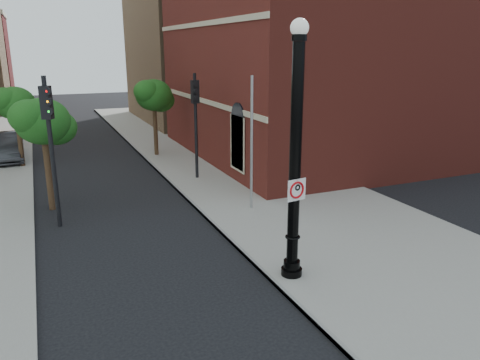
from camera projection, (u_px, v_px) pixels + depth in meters
name	position (u px, v px, depth m)	size (l,w,h in m)	color
ground	(200.00, 293.00, 12.45)	(120.00, 120.00, 0.00)	black
sidewalk_right	(249.00, 176.00, 23.56)	(8.00, 60.00, 0.12)	gray
curb_edge	(173.00, 185.00, 22.04)	(0.10, 60.00, 0.14)	gray
brick_wall_building	(368.00, 48.00, 29.22)	(22.30, 16.30, 12.50)	maroon
bg_building_tan_b	(258.00, 40.00, 43.14)	(22.00, 14.00, 14.00)	#8F6F4E
lamppost	(295.00, 168.00, 12.37)	(0.59, 0.59, 7.01)	black
no_parking_sign	(297.00, 190.00, 12.36)	(0.59, 0.13, 0.59)	white
parked_car	(7.00, 147.00, 26.87)	(1.70, 4.86, 1.60)	#2C2C31
traffic_signal_left	(49.00, 128.00, 16.13)	(0.44, 0.48, 5.40)	black
traffic_signal_right	(195.00, 109.00, 22.19)	(0.36, 0.44, 5.16)	black
utility_pole	(252.00, 145.00, 18.09)	(0.11, 0.11, 5.31)	#999999
street_tree_a	(43.00, 123.00, 18.00)	(2.48, 2.24, 4.47)	#311E13
street_tree_b	(16.00, 104.00, 24.57)	(2.42, 2.18, 4.35)	#311E13
street_tree_c	(154.00, 96.00, 27.18)	(2.53, 2.28, 4.55)	#311E13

